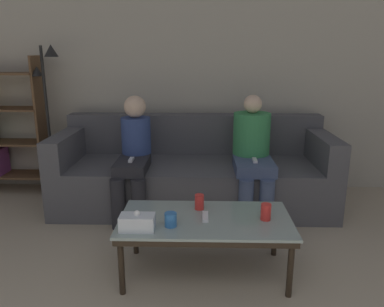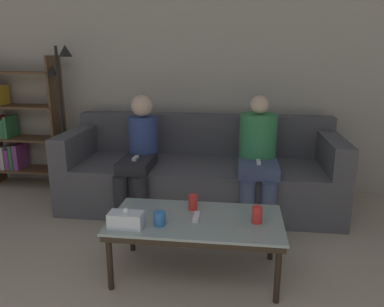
{
  "view_description": "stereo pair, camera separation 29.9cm",
  "coord_description": "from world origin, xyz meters",
  "px_view_note": "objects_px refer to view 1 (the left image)",
  "views": [
    {
      "loc": [
        0.08,
        0.04,
        1.5
      ],
      "look_at": [
        0.0,
        2.99,
        0.71
      ],
      "focal_mm": 35.0,
      "sensor_mm": 36.0,
      "label": 1
    },
    {
      "loc": [
        0.38,
        0.06,
        1.5
      ],
      "look_at": [
        0.0,
        2.99,
        0.71
      ],
      "focal_mm": 35.0,
      "sensor_mm": 36.0,
      "label": 2
    }
  ],
  "objects_px": {
    "tissue_box": "(137,222)",
    "seated_person_mid_left": "(252,151)",
    "cup_near_left": "(199,202)",
    "game_remote": "(205,217)",
    "seated_person_left_end": "(134,153)",
    "cup_far_center": "(266,212)",
    "standing_lamp": "(49,106)",
    "cup_near_right": "(171,220)",
    "couch": "(194,173)",
    "coffee_table": "(205,223)"
  },
  "relations": [
    {
      "from": "game_remote",
      "to": "standing_lamp",
      "type": "xyz_separation_m",
      "value": [
        -1.61,
        1.46,
        0.54
      ]
    },
    {
      "from": "cup_near_left",
      "to": "seated_person_mid_left",
      "type": "bearing_deg",
      "value": 61.53
    },
    {
      "from": "cup_near_right",
      "to": "tissue_box",
      "type": "relative_size",
      "value": 0.42
    },
    {
      "from": "coffee_table",
      "to": "cup_near_left",
      "type": "distance_m",
      "value": 0.18
    },
    {
      "from": "couch",
      "to": "cup_near_left",
      "type": "bearing_deg",
      "value": -86.7
    },
    {
      "from": "cup_near_left",
      "to": "seated_person_mid_left",
      "type": "height_order",
      "value": "seated_person_mid_left"
    },
    {
      "from": "game_remote",
      "to": "seated_person_left_end",
      "type": "bearing_deg",
      "value": 122.96
    },
    {
      "from": "couch",
      "to": "seated_person_left_end",
      "type": "height_order",
      "value": "seated_person_left_end"
    },
    {
      "from": "standing_lamp",
      "to": "tissue_box",
      "type": "bearing_deg",
      "value": -54.47
    },
    {
      "from": "coffee_table",
      "to": "cup_far_center",
      "type": "relative_size",
      "value": 10.38
    },
    {
      "from": "seated_person_mid_left",
      "to": "game_remote",
      "type": "bearing_deg",
      "value": -113.0
    },
    {
      "from": "couch",
      "to": "seated_person_mid_left",
      "type": "relative_size",
      "value": 2.37
    },
    {
      "from": "standing_lamp",
      "to": "seated_person_left_end",
      "type": "relative_size",
      "value": 1.42
    },
    {
      "from": "cup_near_left",
      "to": "tissue_box",
      "type": "height_order",
      "value": "tissue_box"
    },
    {
      "from": "cup_far_center",
      "to": "coffee_table",
      "type": "bearing_deg",
      "value": 178.08
    },
    {
      "from": "couch",
      "to": "cup_near_left",
      "type": "relative_size",
      "value": 24.56
    },
    {
      "from": "tissue_box",
      "to": "seated_person_mid_left",
      "type": "bearing_deg",
      "value": 54.69
    },
    {
      "from": "cup_near_left",
      "to": "standing_lamp",
      "type": "xyz_separation_m",
      "value": [
        -1.57,
        1.31,
        0.5
      ]
    },
    {
      "from": "cup_far_center",
      "to": "seated_person_mid_left",
      "type": "height_order",
      "value": "seated_person_mid_left"
    },
    {
      "from": "tissue_box",
      "to": "seated_person_left_end",
      "type": "bearing_deg",
      "value": 100.79
    },
    {
      "from": "seated_person_mid_left",
      "to": "seated_person_left_end",
      "type": "bearing_deg",
      "value": -178.23
    },
    {
      "from": "cup_far_center",
      "to": "seated_person_mid_left",
      "type": "distance_m",
      "value": 1.08
    },
    {
      "from": "cup_near_left",
      "to": "standing_lamp",
      "type": "height_order",
      "value": "standing_lamp"
    },
    {
      "from": "seated_person_left_end",
      "to": "cup_near_right",
      "type": "bearing_deg",
      "value": -69.2
    },
    {
      "from": "couch",
      "to": "seated_person_mid_left",
      "type": "xyz_separation_m",
      "value": [
        0.56,
        -0.22,
        0.3
      ]
    },
    {
      "from": "cup_near_right",
      "to": "cup_far_center",
      "type": "height_order",
      "value": "cup_far_center"
    },
    {
      "from": "tissue_box",
      "to": "cup_near_left",
      "type": "bearing_deg",
      "value": 40.98
    },
    {
      "from": "tissue_box",
      "to": "game_remote",
      "type": "relative_size",
      "value": 1.47
    },
    {
      "from": "coffee_table",
      "to": "seated_person_left_end",
      "type": "xyz_separation_m",
      "value": [
        -0.66,
        1.02,
        0.22
      ]
    },
    {
      "from": "cup_near_right",
      "to": "cup_far_center",
      "type": "bearing_deg",
      "value": 10.39
    },
    {
      "from": "couch",
      "to": "seated_person_left_end",
      "type": "xyz_separation_m",
      "value": [
        -0.56,
        -0.26,
        0.28
      ]
    },
    {
      "from": "cup_far_center",
      "to": "standing_lamp",
      "type": "bearing_deg",
      "value": 143.78
    },
    {
      "from": "cup_near_left",
      "to": "seated_person_left_end",
      "type": "distance_m",
      "value": 1.08
    },
    {
      "from": "coffee_table",
      "to": "game_remote",
      "type": "height_order",
      "value": "game_remote"
    },
    {
      "from": "couch",
      "to": "tissue_box",
      "type": "bearing_deg",
      "value": -102.51
    },
    {
      "from": "cup_near_left",
      "to": "tissue_box",
      "type": "relative_size",
      "value": 0.5
    },
    {
      "from": "seated_person_mid_left",
      "to": "coffee_table",
      "type": "bearing_deg",
      "value": -113.0
    },
    {
      "from": "cup_near_right",
      "to": "seated_person_mid_left",
      "type": "xyz_separation_m",
      "value": [
        0.67,
        1.18,
        0.15
      ]
    },
    {
      "from": "tissue_box",
      "to": "seated_person_left_end",
      "type": "height_order",
      "value": "seated_person_left_end"
    },
    {
      "from": "couch",
      "to": "cup_far_center",
      "type": "distance_m",
      "value": 1.4
    },
    {
      "from": "coffee_table",
      "to": "tissue_box",
      "type": "xyz_separation_m",
      "value": [
        -0.43,
        -0.19,
        0.09
      ]
    },
    {
      "from": "cup_near_right",
      "to": "game_remote",
      "type": "relative_size",
      "value": 0.61
    },
    {
      "from": "seated_person_mid_left",
      "to": "cup_near_right",
      "type": "bearing_deg",
      "value": -119.62
    },
    {
      "from": "cup_near_left",
      "to": "seated_person_mid_left",
      "type": "distance_m",
      "value": 1.04
    },
    {
      "from": "seated_person_left_end",
      "to": "couch",
      "type": "bearing_deg",
      "value": 24.79
    },
    {
      "from": "cup_near_right",
      "to": "seated_person_left_end",
      "type": "distance_m",
      "value": 1.24
    },
    {
      "from": "cup_near_right",
      "to": "game_remote",
      "type": "xyz_separation_m",
      "value": [
        0.23,
        0.13,
        -0.04
      ]
    },
    {
      "from": "cup_far_center",
      "to": "game_remote",
      "type": "xyz_separation_m",
      "value": [
        -0.4,
        0.01,
        -0.05
      ]
    },
    {
      "from": "cup_far_center",
      "to": "seated_person_mid_left",
      "type": "xyz_separation_m",
      "value": [
        0.04,
        1.07,
        0.14
      ]
    },
    {
      "from": "tissue_box",
      "to": "coffee_table",
      "type": "bearing_deg",
      "value": 23.43
    }
  ]
}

